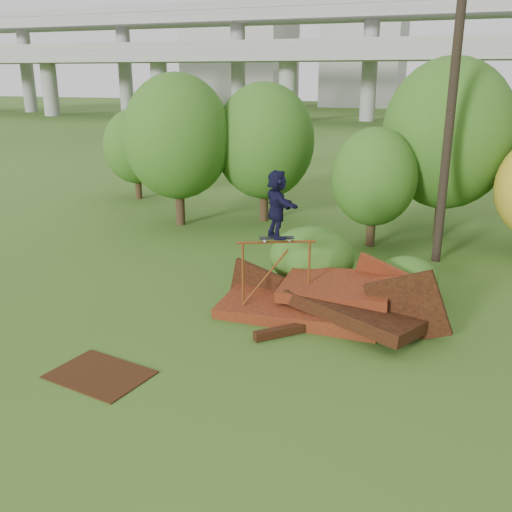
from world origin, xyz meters
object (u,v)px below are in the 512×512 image
(scrap_pile, at_px, (328,302))
(utility_pole, at_px, (451,106))
(flat_plate, at_px, (100,374))
(skater, at_px, (277,204))

(scrap_pile, xyz_separation_m, utility_pole, (2.30, 5.56, 4.53))
(utility_pole, bearing_deg, scrap_pile, -112.49)
(scrap_pile, relative_size, flat_plate, 3.06)
(skater, relative_size, flat_plate, 0.86)
(scrap_pile, distance_m, utility_pole, 7.53)
(scrap_pile, height_order, skater, skater)
(utility_pole, bearing_deg, skater, -121.35)
(scrap_pile, bearing_deg, skater, -166.73)
(skater, relative_size, utility_pole, 0.17)
(scrap_pile, distance_m, skater, 2.79)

